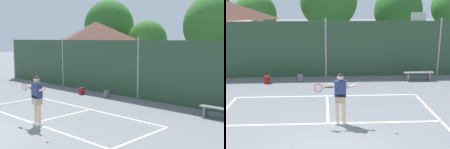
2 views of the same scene
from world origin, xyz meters
TOP-DOWN VIEW (x-y plane):
  - court_markings at (0.00, 0.65)m, footprint 8.30×11.10m
  - chainlink_fence at (-0.00, 9.00)m, footprint 26.09×0.09m
  - basketball_hoop at (5.55, 10.16)m, footprint 0.90×0.67m
  - treeline_backdrop at (-1.43, 17.59)m, footprint 25.58×4.51m
  - tennis_player at (0.41, 2.42)m, footprint 1.44×0.28m
  - tennis_ball at (2.23, 1.58)m, footprint 0.07×0.07m
  - backpack_red at (-3.14, 7.72)m, footprint 0.29×0.25m
  - backpack_grey at (-1.39, 8.01)m, footprint 0.29×0.25m
  - courtside_bench at (5.02, 7.88)m, footprint 1.60×0.36m

SIDE VIEW (x-z plane):
  - court_markings at x=0.00m, z-range 0.00..0.01m
  - tennis_ball at x=2.23m, z-range 0.00..0.07m
  - backpack_red at x=-3.14m, z-range -0.04..0.42m
  - backpack_grey at x=-1.39m, z-range -0.04..0.42m
  - courtside_bench at x=5.02m, z-range 0.12..0.60m
  - tennis_player at x=0.41m, z-range 0.18..2.04m
  - chainlink_fence at x=0.00m, z-range -0.07..3.22m
  - basketball_hoop at x=5.55m, z-range 0.54..4.09m
  - treeline_backdrop at x=-1.43m, z-range 0.47..7.39m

